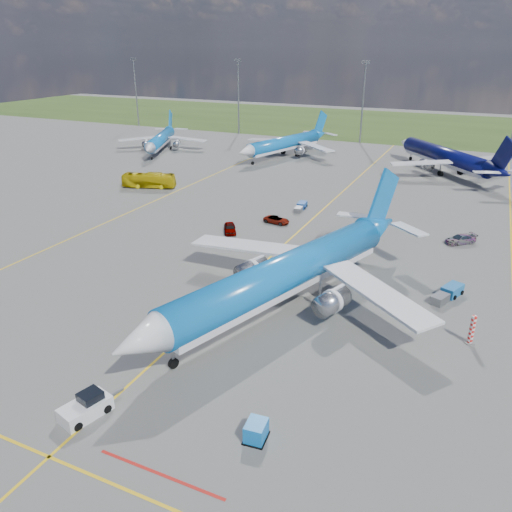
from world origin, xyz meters
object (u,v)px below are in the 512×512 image
at_px(service_car_a, 230,228).
at_px(uld_container, 256,431).
at_px(bg_jet_nw, 161,151).
at_px(baggage_tug_c, 301,207).
at_px(service_car_b, 277,220).
at_px(warning_post, 472,330).
at_px(bg_jet_n, 443,172).
at_px(apron_bus, 149,180).
at_px(baggage_tug_w, 448,293).
at_px(main_airliner, 284,308).
at_px(bg_jet_nnw, 284,157).
at_px(service_car_c, 461,239).
at_px(pushback_tug, 87,407).

bearing_deg(service_car_a, uld_container, -90.67).
relative_size(bg_jet_nw, baggage_tug_c, 7.05).
height_order(service_car_b, baggage_tug_c, service_car_b).
height_order(warning_post, bg_jet_n, bg_jet_n).
bearing_deg(apron_bus, baggage_tug_w, -131.36).
height_order(service_car_a, baggage_tug_w, service_car_a).
relative_size(main_airliner, service_car_b, 10.72).
bearing_deg(bg_jet_nnw, baggage_tug_c, -48.68).
xyz_separation_m(bg_jet_nw, main_airliner, (63.15, -68.03, 0.00)).
xyz_separation_m(apron_bus, baggage_tug_w, (59.66, -25.27, -0.93)).
relative_size(main_airliner, apron_bus, 4.26).
distance_m(bg_jet_nw, bg_jet_n, 72.70).
xyz_separation_m(apron_bus, service_car_c, (59.69, -6.60, -0.82)).
bearing_deg(baggage_tug_c, warning_post, -53.76).
height_order(service_car_a, baggage_tug_c, service_car_a).
bearing_deg(bg_jet_n, service_car_b, 26.44).
distance_m(apron_bus, baggage_tug_c, 32.97).
bearing_deg(apron_bus, main_airliner, -147.51).
bearing_deg(apron_bus, baggage_tug_c, -109.94).
distance_m(service_car_a, service_car_b, 8.54).
distance_m(uld_container, apron_bus, 73.38).
height_order(bg_jet_nnw, service_car_c, bg_jet_nnw).
xyz_separation_m(apron_bus, service_car_a, (27.08, -16.58, -0.76)).
bearing_deg(pushback_tug, apron_bus, 137.15).
distance_m(pushback_tug, service_car_a, 42.16).
bearing_deg(uld_container, warning_post, 50.72).
distance_m(service_car_b, baggage_tug_w, 31.85).
height_order(bg_jet_nw, bg_jet_n, bg_jet_n).
bearing_deg(baggage_tug_c, bg_jet_nnw, 110.12).
distance_m(bg_jet_nnw, pushback_tug, 100.09).
relative_size(bg_jet_nnw, service_car_b, 8.83).
relative_size(apron_bus, service_car_c, 2.30).
bearing_deg(service_car_b, service_car_c, -77.08).
distance_m(main_airliner, pushback_tug, 23.69).
height_order(bg_jet_nnw, baggage_tug_w, bg_jet_nnw).
distance_m(uld_container, baggage_tug_w, 31.21).
bearing_deg(baggage_tug_c, service_car_c, -17.32).
distance_m(service_car_b, service_car_c, 27.90).
relative_size(service_car_c, baggage_tug_c, 0.96).
height_order(pushback_tug, apron_bus, apron_bus).
distance_m(bg_jet_nw, main_airliner, 92.83).
distance_m(uld_container, service_car_b, 48.16).
height_order(service_car_c, baggage_tug_w, service_car_c).
distance_m(bg_jet_n, apron_bus, 65.48).
distance_m(main_airliner, service_car_c, 33.00).
relative_size(bg_jet_nw, uld_container, 19.11).
bearing_deg(bg_jet_n, pushback_tug, 39.89).
relative_size(service_car_b, baggage_tug_c, 0.88).
relative_size(service_car_b, service_car_c, 0.92).
distance_m(main_airliner, service_car_a, 24.94).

